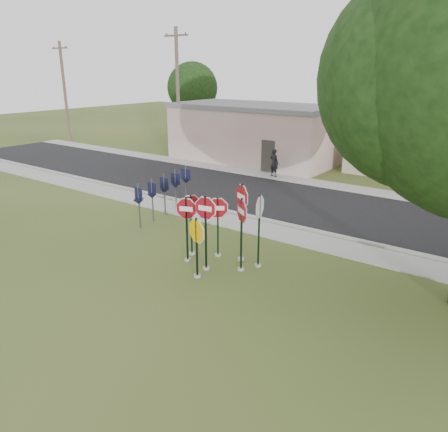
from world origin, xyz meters
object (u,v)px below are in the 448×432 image
Objects in this scene: pedestrian at (274,163)px; stop_sign_left at (187,220)px; utility_pole_near at (178,93)px; stop_sign_yellow at (197,240)px; stop_sign_center at (206,222)px.

stop_sign_left is at bearing 119.78° from pedestrian.
utility_pole_near is at bearing 6.39° from pedestrian.
stop_sign_yellow is 0.23× the size of utility_pole_near.
stop_sign_left is at bearing -47.47° from utility_pole_near.
pedestrian is (-5.08, 13.87, -0.38)m from stop_sign_yellow.
utility_pole_near is at bearing 133.32° from stop_sign_yellow.
utility_pole_near reaches higher than stop_sign_center.
stop_sign_yellow is 0.88× the size of stop_sign_left.
stop_sign_left is 13.67m from pedestrian.
utility_pole_near reaches higher than stop_sign_left.
stop_sign_left is 1.42× the size of pedestrian.
pedestrian is at bearing 110.49° from stop_sign_center.
stop_sign_center is 0.79m from stop_sign_yellow.
stop_sign_left is 19.43m from utility_pole_near.
utility_pole_near is 9.89m from pedestrian.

